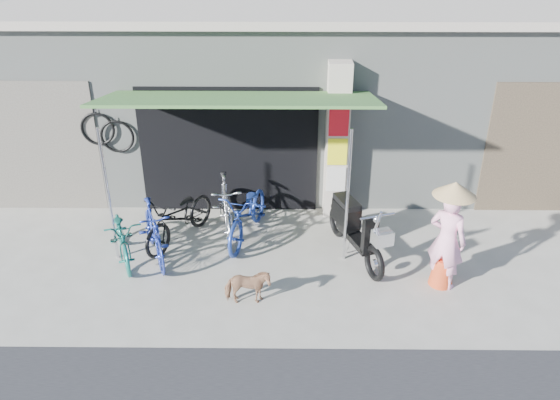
{
  "coord_description": "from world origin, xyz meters",
  "views": [
    {
      "loc": [
        -0.12,
        -7.17,
        5.16
      ],
      "look_at": [
        -0.2,
        1.0,
        1.0
      ],
      "focal_mm": 35.0,
      "sensor_mm": 36.0,
      "label": 1
    }
  ],
  "objects_px": {
    "moped": "(354,228)",
    "bike_navy": "(248,213)",
    "bike_black": "(180,217)",
    "street_dog": "(247,287)",
    "bike_silver": "(226,208)",
    "bike_teal": "(122,236)",
    "nun": "(448,236)",
    "bike_blue": "(154,232)"
  },
  "relations": [
    {
      "from": "bike_silver",
      "to": "moped",
      "type": "height_order",
      "value": "moped"
    },
    {
      "from": "bike_silver",
      "to": "street_dog",
      "type": "distance_m",
      "value": 2.14
    },
    {
      "from": "bike_silver",
      "to": "moped",
      "type": "bearing_deg",
      "value": -26.29
    },
    {
      "from": "bike_teal",
      "to": "street_dog",
      "type": "height_order",
      "value": "bike_teal"
    },
    {
      "from": "bike_silver",
      "to": "bike_teal",
      "type": "bearing_deg",
      "value": -163.37
    },
    {
      "from": "bike_silver",
      "to": "nun",
      "type": "bearing_deg",
      "value": -32.98
    },
    {
      "from": "bike_navy",
      "to": "street_dog",
      "type": "xyz_separation_m",
      "value": [
        0.11,
        -1.94,
        -0.21
      ]
    },
    {
      "from": "bike_teal",
      "to": "bike_silver",
      "type": "height_order",
      "value": "bike_silver"
    },
    {
      "from": "bike_teal",
      "to": "moped",
      "type": "height_order",
      "value": "moped"
    },
    {
      "from": "bike_black",
      "to": "moped",
      "type": "bearing_deg",
      "value": 19.67
    },
    {
      "from": "bike_blue",
      "to": "bike_navy",
      "type": "distance_m",
      "value": 1.7
    },
    {
      "from": "bike_black",
      "to": "bike_silver",
      "type": "bearing_deg",
      "value": 44.71
    },
    {
      "from": "bike_teal",
      "to": "nun",
      "type": "xyz_separation_m",
      "value": [
        5.24,
        -0.7,
        0.45
      ]
    },
    {
      "from": "bike_teal",
      "to": "bike_black",
      "type": "height_order",
      "value": "bike_black"
    },
    {
      "from": "bike_teal",
      "to": "street_dog",
      "type": "relative_size",
      "value": 2.35
    },
    {
      "from": "bike_teal",
      "to": "bike_blue",
      "type": "distance_m",
      "value": 0.54
    },
    {
      "from": "bike_blue",
      "to": "bike_black",
      "type": "xyz_separation_m",
      "value": [
        0.35,
        0.57,
        -0.01
      ]
    },
    {
      "from": "bike_blue",
      "to": "bike_black",
      "type": "height_order",
      "value": "bike_blue"
    },
    {
      "from": "bike_teal",
      "to": "bike_blue",
      "type": "bearing_deg",
      "value": -19.75
    },
    {
      "from": "bike_blue",
      "to": "moped",
      "type": "height_order",
      "value": "moped"
    },
    {
      "from": "bike_silver",
      "to": "nun",
      "type": "relative_size",
      "value": 1.02
    },
    {
      "from": "nun",
      "to": "moped",
      "type": "bearing_deg",
      "value": 4.62
    },
    {
      "from": "bike_black",
      "to": "moped",
      "type": "distance_m",
      "value": 3.08
    },
    {
      "from": "street_dog",
      "to": "nun",
      "type": "xyz_separation_m",
      "value": [
        3.05,
        0.53,
        0.59
      ]
    },
    {
      "from": "bike_black",
      "to": "street_dog",
      "type": "relative_size",
      "value": 2.65
    },
    {
      "from": "bike_blue",
      "to": "street_dog",
      "type": "distance_m",
      "value": 2.09
    },
    {
      "from": "bike_black",
      "to": "street_dog",
      "type": "xyz_separation_m",
      "value": [
        1.31,
        -1.82,
        -0.19
      ]
    },
    {
      "from": "bike_silver",
      "to": "bike_navy",
      "type": "distance_m",
      "value": 0.43
    },
    {
      "from": "bike_navy",
      "to": "street_dog",
      "type": "relative_size",
      "value": 2.76
    },
    {
      "from": "moped",
      "to": "bike_teal",
      "type": "bearing_deg",
      "value": 163.33
    },
    {
      "from": "nun",
      "to": "street_dog",
      "type": "bearing_deg",
      "value": 47.76
    },
    {
      "from": "bike_silver",
      "to": "bike_navy",
      "type": "xyz_separation_m",
      "value": [
        0.41,
        -0.12,
        -0.04
      ]
    },
    {
      "from": "bike_teal",
      "to": "street_dog",
      "type": "distance_m",
      "value": 2.52
    },
    {
      "from": "bike_black",
      "to": "moped",
      "type": "height_order",
      "value": "moped"
    },
    {
      "from": "bike_silver",
      "to": "bike_black",
      "type": "bearing_deg",
      "value": -172.64
    },
    {
      "from": "bike_black",
      "to": "moped",
      "type": "xyz_separation_m",
      "value": [
        3.05,
        -0.43,
        0.04
      ]
    },
    {
      "from": "bike_navy",
      "to": "bike_black",
      "type": "bearing_deg",
      "value": -159.58
    },
    {
      "from": "nun",
      "to": "bike_black",
      "type": "bearing_deg",
      "value": 21.48
    },
    {
      "from": "moped",
      "to": "bike_silver",
      "type": "bearing_deg",
      "value": 144.43
    },
    {
      "from": "bike_blue",
      "to": "bike_navy",
      "type": "bearing_deg",
      "value": 1.76
    },
    {
      "from": "bike_teal",
      "to": "bike_silver",
      "type": "xyz_separation_m",
      "value": [
        1.68,
        0.83,
        0.12
      ]
    },
    {
      "from": "moped",
      "to": "bike_navy",
      "type": "bearing_deg",
      "value": 144.48
    }
  ]
}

